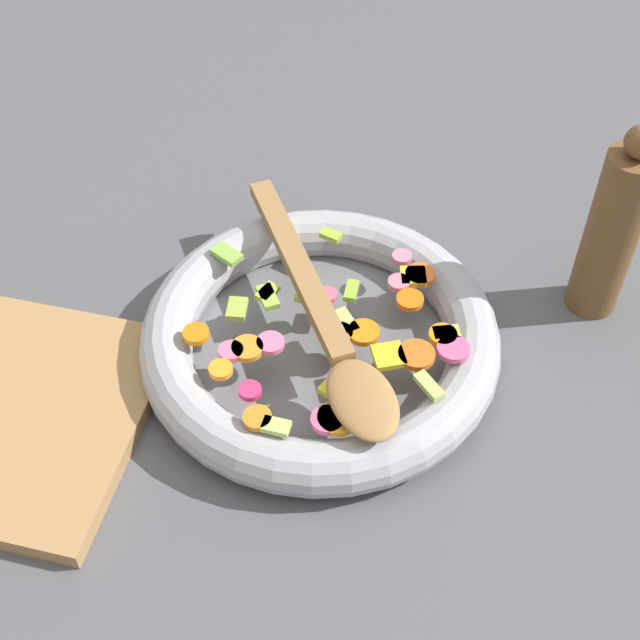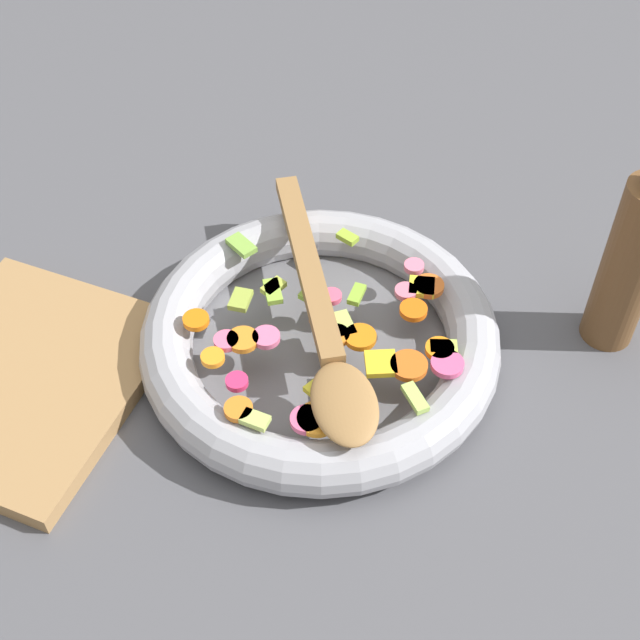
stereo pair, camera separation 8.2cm
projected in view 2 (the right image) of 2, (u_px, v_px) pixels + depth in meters
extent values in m
plane|color=#4C4C51|center=(320.00, 354.00, 0.86)|extent=(4.00, 4.00, 0.00)
cylinder|color=slate|center=(320.00, 350.00, 0.86)|extent=(0.29, 0.29, 0.01)
torus|color=#9E9EA5|center=(320.00, 338.00, 0.84)|extent=(0.34, 0.34, 0.05)
cylinder|color=orange|center=(429.00, 286.00, 0.85)|extent=(0.04, 0.04, 0.01)
cylinder|color=orange|center=(238.00, 409.00, 0.75)|extent=(0.03, 0.03, 0.01)
cylinder|color=orange|center=(336.00, 336.00, 0.81)|extent=(0.03, 0.03, 0.01)
cylinder|color=orange|center=(317.00, 419.00, 0.75)|extent=(0.05, 0.05, 0.01)
cylinder|color=orange|center=(360.00, 337.00, 0.81)|extent=(0.03, 0.03, 0.01)
cylinder|color=orange|center=(322.00, 320.00, 0.82)|extent=(0.02, 0.02, 0.01)
cylinder|color=#D75E1B|center=(409.00, 366.00, 0.78)|extent=(0.04, 0.04, 0.01)
cylinder|color=orange|center=(243.00, 340.00, 0.80)|extent=(0.04, 0.04, 0.01)
cylinder|color=orange|center=(213.00, 358.00, 0.79)|extent=(0.03, 0.03, 0.01)
cylinder|color=orange|center=(440.00, 349.00, 0.80)|extent=(0.03, 0.03, 0.01)
cylinder|color=orange|center=(196.00, 320.00, 0.82)|extent=(0.03, 0.03, 0.01)
cylinder|color=orange|center=(413.00, 310.00, 0.83)|extent=(0.04, 0.04, 0.01)
cube|color=#AABC3F|center=(274.00, 287.00, 0.85)|extent=(0.03, 0.02, 0.01)
cube|color=#92C13D|center=(273.00, 291.00, 0.84)|extent=(0.03, 0.03, 0.01)
cube|color=#AED25F|center=(415.00, 398.00, 0.76)|extent=(0.03, 0.03, 0.01)
cube|color=#95B933|center=(347.00, 237.00, 0.89)|extent=(0.02, 0.02, 0.01)
cube|color=#87B535|center=(357.00, 294.00, 0.84)|extent=(0.03, 0.01, 0.01)
cube|color=#97AB3E|center=(241.00, 300.00, 0.84)|extent=(0.03, 0.02, 0.01)
cube|color=#B1CB5E|center=(342.00, 327.00, 0.81)|extent=(0.03, 0.03, 0.01)
cube|color=#ACCA4F|center=(444.00, 348.00, 0.80)|extent=(0.02, 0.03, 0.01)
cube|color=#80AF43|center=(241.00, 245.00, 0.89)|extent=(0.03, 0.04, 0.01)
cube|color=#B4CA62|center=(255.00, 420.00, 0.74)|extent=(0.02, 0.02, 0.01)
cube|color=#95C542|center=(313.00, 297.00, 0.84)|extent=(0.02, 0.03, 0.01)
cylinder|color=pink|center=(266.00, 337.00, 0.81)|extent=(0.04, 0.04, 0.01)
cylinder|color=#E76388|center=(226.00, 341.00, 0.80)|extent=(0.03, 0.03, 0.01)
cylinder|color=#DC2C5F|center=(237.00, 382.00, 0.77)|extent=(0.03, 0.03, 0.01)
cylinder|color=#DD6E86|center=(406.00, 292.00, 0.84)|extent=(0.03, 0.03, 0.01)
cylinder|color=#DD5286|center=(447.00, 364.00, 0.78)|extent=(0.03, 0.03, 0.01)
cylinder|color=pink|center=(414.00, 266.00, 0.87)|extent=(0.02, 0.02, 0.01)
cylinder|color=#E45377|center=(335.00, 297.00, 0.84)|extent=(0.02, 0.02, 0.01)
cylinder|color=#DE5782|center=(307.00, 420.00, 0.74)|extent=(0.04, 0.04, 0.01)
cube|color=yellow|center=(317.00, 389.00, 0.77)|extent=(0.02, 0.02, 0.01)
cube|color=yellow|center=(381.00, 364.00, 0.79)|extent=(0.04, 0.04, 0.01)
cube|color=yellow|center=(422.00, 287.00, 0.85)|extent=(0.03, 0.03, 0.01)
cube|color=olive|center=(308.00, 264.00, 0.86)|extent=(0.22, 0.15, 0.01)
ellipsoid|color=olive|center=(344.00, 403.00, 0.74)|extent=(0.11, 0.10, 0.01)
cylinder|color=brown|center=(629.00, 266.00, 0.81)|extent=(0.05, 0.05, 0.18)
cube|color=#9E7547|center=(24.00, 380.00, 0.83)|extent=(0.25, 0.21, 0.02)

